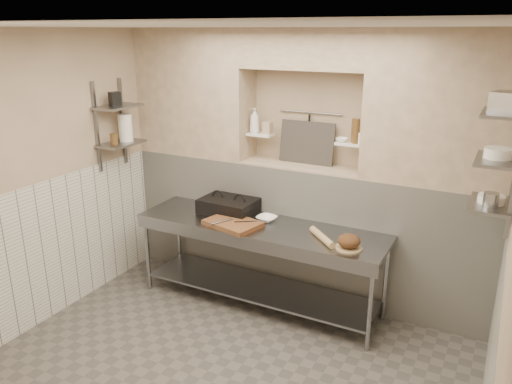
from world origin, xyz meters
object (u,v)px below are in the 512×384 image
Objects in this scene: cutting_board at (233,223)px; bottle_soap at (255,121)px; panini_press at (229,206)px; mixing_bowl at (267,219)px; jug_left at (125,128)px; bread_loaf at (349,241)px; bowl_alcove at (342,140)px; prep_table at (259,248)px; rolling_pin at (322,237)px.

bottle_soap is (-0.11, 0.69, 0.92)m from cutting_board.
panini_press is 0.47m from mixing_bowl.
bread_loaf is at bearing -1.97° from jug_left.
bowl_alcove is (0.62, 0.42, 0.81)m from mixing_bowl.
cutting_board reaches higher than prep_table.
bottle_soap is 0.98m from bowl_alcove.
jug_left reaches higher than prep_table.
cutting_board is at bearing -51.99° from panini_press.
cutting_board is (0.22, -0.30, -0.06)m from panini_press.
bread_loaf is at bearing -10.56° from panini_press.
panini_press is at bearing 176.31° from mixing_bowl.
prep_table is at bearing -19.08° from panini_press.
bowl_alcove is at bearing 41.57° from prep_table.
jug_left reaches higher than panini_press.
bread_loaf reaches higher than prep_table.
bowl_alcove is (-0.06, 0.63, 0.80)m from rolling_pin.
prep_table is at bearing -58.51° from bottle_soap.
rolling_pin is (0.92, 0.07, 0.01)m from cutting_board.
bread_loaf is (1.20, -0.00, 0.05)m from cutting_board.
prep_table is 6.13× the size of rolling_pin.
panini_press is 1.38m from bowl_alcove.
rolling_pin is 0.29m from bread_loaf.
jug_left is at bearing -164.85° from bowl_alcove.
bowl_alcove is at bearing 21.38° from panini_press.
rolling_pin is at bearing -84.60° from bowl_alcove.
mixing_bowl is 1.84m from jug_left.
rolling_pin is 2.08× the size of bread_loaf.
mixing_bowl is 1.63× the size of bowl_alcove.
rolling_pin is at bearing 166.24° from bread_loaf.
bowl_alcove reaches higher than prep_table.
rolling_pin is at bearing -16.94° from mixing_bowl.
panini_press reaches higher than bread_loaf.
panini_press is 2.94× the size of mixing_bowl.
mixing_bowl reaches higher than prep_table.
jug_left is (-1.16, -0.22, 0.78)m from panini_press.
jug_left reaches higher than mixing_bowl.
bread_loaf is (0.28, -0.07, 0.04)m from rolling_pin.
bottle_soap is at bearing 130.63° from mixing_bowl.
bread_loaf is (0.96, -0.28, 0.05)m from mixing_bowl.
jug_left is at bearing 179.49° from rolling_pin.
panini_press reaches higher than prep_table.
rolling_pin is (0.68, -0.21, 0.01)m from mixing_bowl.
cutting_board is 4.33× the size of bowl_alcove.
prep_table is 4.89× the size of cutting_board.
panini_press is at bearing 168.32° from rolling_pin.
jug_left is (-1.39, 0.09, 0.84)m from cutting_board.
panini_press is 0.96m from bottle_soap.
prep_table is 1.97m from jug_left.
rolling_pin is at bearing -30.91° from bottle_soap.
jug_left is at bearing -154.96° from bottle_soap.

